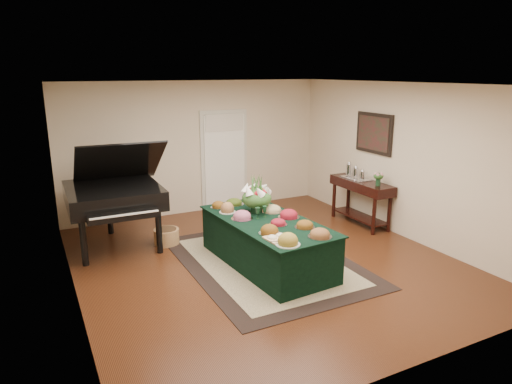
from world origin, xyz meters
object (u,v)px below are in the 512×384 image
grand_piano (114,194)px  mahogany_sideboard (361,190)px  buffet_table (267,242)px  floral_centerpiece (257,195)px

grand_piano → mahogany_sideboard: grand_piano is taller
buffet_table → mahogany_sideboard: 2.70m
mahogany_sideboard → buffet_table: bearing=-160.5°
floral_centerpiece → mahogany_sideboard: 2.56m
floral_centerpiece → mahogany_sideboard: (2.49, 0.48, -0.34)m
floral_centerpiece → mahogany_sideboard: floral_centerpiece is taller
buffet_table → grand_piano: size_ratio=1.35×
buffet_table → floral_centerpiece: size_ratio=5.02×
floral_centerpiece → grand_piano: grand_piano is taller
floral_centerpiece → grand_piano: 2.39m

